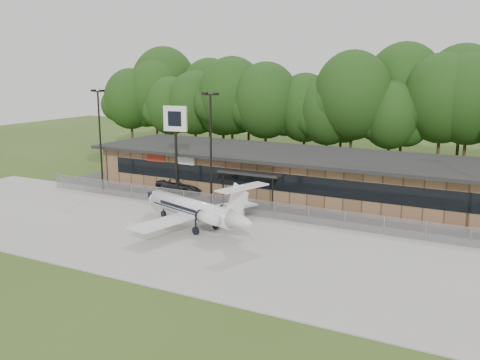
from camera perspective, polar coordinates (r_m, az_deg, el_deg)
The scene contains 11 objects.
ground at distance 33.34m, azimuth -10.46°, elevation -10.15°, with size 160.00×160.00×0.00m, color #374D1B.
apron at distance 39.47m, azimuth -3.21°, elevation -6.34°, with size 64.00×18.00×0.08m, color #9E9B93.
parking_lot at distance 49.25m, azimuth 3.76°, elevation -2.62°, with size 50.00×9.00×0.06m, color #383835.
terminal at distance 52.75m, azimuth 5.78°, elevation 0.72°, with size 41.00×11.65×4.30m.
fence at distance 45.13m, azimuth 1.40°, elevation -2.99°, with size 46.00×0.04×1.52m.
treeline at distance 68.97m, azimuth 11.66°, elevation 7.66°, with size 72.00×12.00×15.00m, color #183A12, non-canonical shape.
light_pole_left at distance 55.58m, azimuth -14.72°, elevation 4.93°, with size 1.55×0.30×10.23m.
light_pole_mid at distance 47.76m, azimuth -3.13°, elevation 4.20°, with size 1.55×0.30×10.23m.
business_jet at distance 41.51m, azimuth -4.73°, elevation -3.24°, with size 12.86×11.52×4.37m.
suv at distance 54.07m, azimuth -6.20°, elevation -0.54°, with size 2.53×5.48×1.52m, color #303032.
pole_sign at distance 50.07m, azimuth -6.90°, elevation 5.46°, with size 2.35×0.54×8.91m.
Camera 1 is at (19.55, -23.96, 12.48)m, focal length 40.00 mm.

